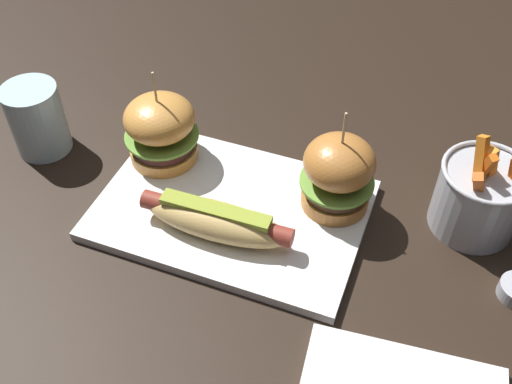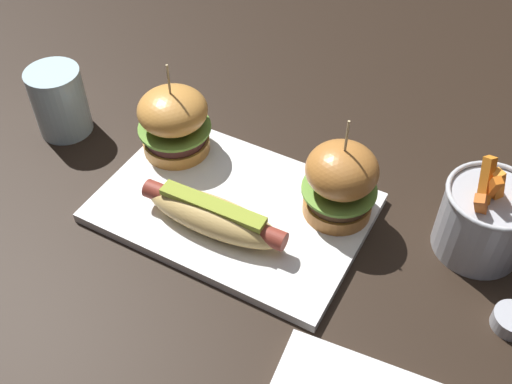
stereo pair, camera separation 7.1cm
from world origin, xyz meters
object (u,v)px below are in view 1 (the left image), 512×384
(platter_main, at_px, (232,210))
(hot_dog, at_px, (220,221))
(slider_right, at_px, (338,173))
(water_glass, at_px, (37,119))
(fries_bucket, at_px, (480,196))
(slider_left, at_px, (161,129))

(platter_main, bearing_deg, hot_dog, -84.12)
(slider_right, height_order, water_glass, slider_right)
(platter_main, xyz_separation_m, fries_bucket, (0.30, 0.10, 0.04))
(slider_right, bearing_deg, slider_left, 179.68)
(slider_right, relative_size, fries_bucket, 1.02)
(hot_dog, xyz_separation_m, slider_left, (-0.13, 0.10, 0.03))
(platter_main, xyz_separation_m, hot_dog, (0.00, -0.05, 0.03))
(slider_left, distance_m, slider_right, 0.25)
(slider_right, relative_size, water_glass, 1.44)
(slider_left, relative_size, water_glass, 1.37)
(slider_left, bearing_deg, platter_main, -24.04)
(water_glass, bearing_deg, platter_main, -4.61)
(platter_main, distance_m, slider_left, 0.15)
(platter_main, xyz_separation_m, slider_left, (-0.13, 0.06, 0.06))
(platter_main, bearing_deg, fries_bucket, 17.86)
(platter_main, height_order, slider_left, slider_left)
(platter_main, bearing_deg, slider_right, 23.93)
(slider_left, bearing_deg, water_glass, -170.25)
(slider_right, height_order, fries_bucket, slider_right)
(platter_main, bearing_deg, water_glass, 175.39)
(water_glass, bearing_deg, hot_dog, -12.98)
(slider_left, bearing_deg, fries_bucket, 5.32)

